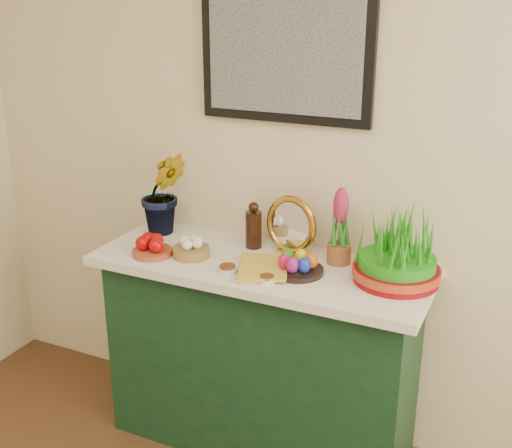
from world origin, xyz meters
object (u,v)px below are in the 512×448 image
at_px(book, 239,266).
at_px(wheatgrass_sabzeh, 398,252).
at_px(hyacinth_green, 163,180).
at_px(mirror, 291,226).
at_px(sideboard, 261,359).

bearing_deg(book, wheatgrass_sabzeh, -5.89).
relative_size(book, wheatgrass_sabzeh, 0.76).
bearing_deg(hyacinth_green, book, -64.21).
bearing_deg(mirror, wheatgrass_sabzeh, -11.14).
height_order(sideboard, book, book).
relative_size(hyacinth_green, book, 1.97).
height_order(sideboard, mirror, mirror).
xyz_separation_m(sideboard, book, (-0.04, -0.12, 0.48)).
relative_size(hyacinth_green, mirror, 1.95).
height_order(mirror, wheatgrass_sabzeh, wheatgrass_sabzeh).
distance_m(hyacinth_green, mirror, 0.63).
bearing_deg(mirror, hyacinth_green, -178.37).
height_order(mirror, book, mirror).
bearing_deg(book, mirror, 44.09).
relative_size(sideboard, wheatgrass_sabzeh, 3.84).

